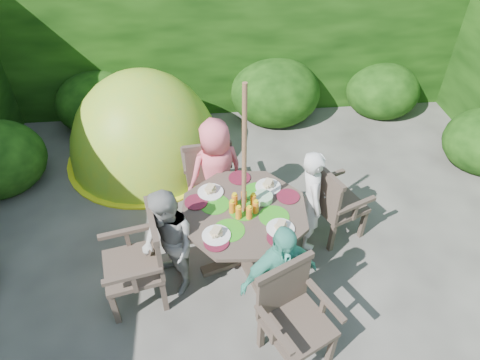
{
  "coord_description": "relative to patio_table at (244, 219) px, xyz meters",
  "views": [
    {
      "loc": [
        -0.57,
        -2.75,
        3.8
      ],
      "look_at": [
        -0.23,
        0.72,
        0.85
      ],
      "focal_mm": 32.0,
      "sensor_mm": 36.0,
      "label": 1
    }
  ],
  "objects": [
    {
      "name": "ground",
      "position": [
        0.23,
        -0.33,
        -0.66
      ],
      "size": [
        60.0,
        60.0,
        0.0
      ],
      "primitive_type": "plane",
      "color": "#403E39",
      "rests_on": "ground"
    },
    {
      "name": "hedge_enclosure",
      "position": [
        0.23,
        1.01,
        0.59
      ],
      "size": [
        9.0,
        9.0,
        2.5
      ],
      "color": "black",
      "rests_on": "ground"
    },
    {
      "name": "patio_table",
      "position": [
        0.0,
        0.0,
        0.0
      ],
      "size": [
        1.7,
        1.7,
        0.94
      ],
      "rotation": [
        0.0,
        0.0,
        0.31
      ],
      "color": "#3A2E26",
      "rests_on": "ground"
    },
    {
      "name": "parasol_pole",
      "position": [
        -0.0,
        -0.0,
        0.44
      ],
      "size": [
        0.06,
        0.06,
        2.2
      ],
      "primitive_type": "cylinder",
      "rotation": [
        0.0,
        0.0,
        0.31
      ],
      "color": "brown",
      "rests_on": "ground"
    },
    {
      "name": "garden_chair_right",
      "position": [
        1.04,
        0.32,
        -0.15
      ],
      "size": [
        0.69,
        0.73,
        0.97
      ],
      "rotation": [
        0.0,
        0.0,
        1.96
      ],
      "color": "#3A2E26",
      "rests_on": "ground"
    },
    {
      "name": "garden_chair_left",
      "position": [
        -1.04,
        -0.34,
        -0.11
      ],
      "size": [
        0.66,
        0.72,
        1.03
      ],
      "rotation": [
        0.0,
        0.0,
        -1.36
      ],
      "color": "#3A2E26",
      "rests_on": "ground"
    },
    {
      "name": "garden_chair_back",
      "position": [
        -0.35,
        1.04,
        -0.15
      ],
      "size": [
        0.63,
        0.57,
        0.96
      ],
      "rotation": [
        0.0,
        0.0,
        3.25
      ],
      "color": "#3A2E26",
      "rests_on": "ground"
    },
    {
      "name": "garden_chair_front",
      "position": [
        0.31,
        -1.05,
        -0.14
      ],
      "size": [
        0.75,
        0.72,
        0.97
      ],
      "rotation": [
        0.0,
        0.0,
        0.45
      ],
      "color": "#3A2E26",
      "rests_on": "ground"
    },
    {
      "name": "child_right",
      "position": [
        0.76,
        0.24,
        -0.03
      ],
      "size": [
        0.32,
        0.47,
        1.27
      ],
      "primitive_type": "imported",
      "rotation": [
        0.0,
        0.0,
        1.54
      ],
      "color": "silver",
      "rests_on": "ground"
    },
    {
      "name": "child_left",
      "position": [
        -0.77,
        -0.24,
        -0.03
      ],
      "size": [
        0.71,
        0.76,
        1.26
      ],
      "primitive_type": "imported",
      "rotation": [
        0.0,
        0.0,
        -1.09
      ],
      "color": "#9A9A95",
      "rests_on": "ground"
    },
    {
      "name": "child_back",
      "position": [
        -0.24,
        0.76,
        0.02
      ],
      "size": [
        0.78,
        0.65,
        1.36
      ],
      "primitive_type": "imported",
      "rotation": [
        0.0,
        0.0,
        3.52
      ],
      "color": "#F96776",
      "rests_on": "ground"
    },
    {
      "name": "child_front",
      "position": [
        0.24,
        -0.77,
        -0.02
      ],
      "size": [
        0.81,
        0.51,
        1.28
      ],
      "primitive_type": "imported",
      "rotation": [
        0.0,
        0.0,
        0.29
      ],
      "color": "#50BCA0",
      "rests_on": "ground"
    },
    {
      "name": "dome_tent",
      "position": [
        -1.21,
        2.06,
        -0.66
      ],
      "size": [
        2.72,
        2.72,
        2.61
      ],
      "rotation": [
        0.0,
        0.0,
        -0.33
      ],
      "color": "#ACC425",
      "rests_on": "ground"
    }
  ]
}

